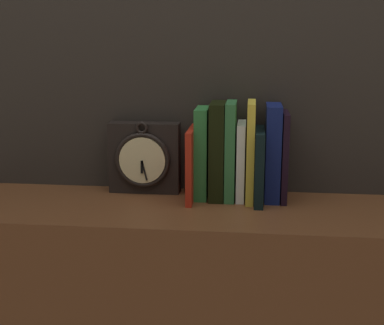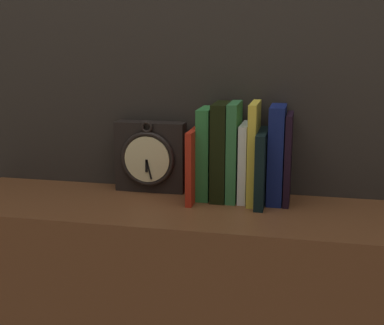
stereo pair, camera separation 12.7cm
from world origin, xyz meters
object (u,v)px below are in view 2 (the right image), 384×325
at_px(book_slot4_white, 244,162).
at_px(book_slot7_navy, 277,154).
at_px(book_slot1_green, 206,153).
at_px(book_slot0_red, 195,164).
at_px(book_slot3_green, 234,152).
at_px(book_slot5_yellow, 254,153).
at_px(book_slot8_black, 288,159).
at_px(clock, 150,157).
at_px(book_slot2_black, 221,151).
at_px(book_slot6_black, 262,167).

xyz_separation_m(book_slot4_white, book_slot7_navy, (0.08, 0.00, 0.02)).
bearing_deg(book_slot1_green, book_slot0_red, -135.26).
bearing_deg(book_slot3_green, book_slot5_yellow, -9.03).
xyz_separation_m(book_slot4_white, book_slot8_black, (0.11, -0.00, 0.01)).
height_order(book_slot3_green, book_slot8_black, book_slot3_green).
bearing_deg(book_slot1_green, clock, 171.27).
xyz_separation_m(book_slot0_red, book_slot7_navy, (0.20, 0.02, 0.03)).
bearing_deg(book_slot4_white, book_slot0_red, -170.25).
height_order(book_slot0_red, book_slot7_navy, book_slot7_navy).
xyz_separation_m(book_slot3_green, book_slot7_navy, (0.11, 0.00, -0.00)).
relative_size(book_slot2_black, book_slot4_white, 1.26).
relative_size(book_slot7_navy, book_slot8_black, 1.08).
relative_size(book_slot1_green, book_slot8_black, 1.03).
bearing_deg(clock, book_slot8_black, -4.24).
bearing_deg(book_slot1_green, book_slot6_black, -9.35).
relative_size(clock, book_slot3_green, 0.78).
distance_m(book_slot0_red, book_slot2_black, 0.07).
height_order(book_slot1_green, book_slot4_white, book_slot1_green).
relative_size(book_slot4_white, book_slot8_black, 0.87).
height_order(book_slot5_yellow, book_slot6_black, book_slot5_yellow).
bearing_deg(book_slot7_navy, clock, 175.58).
distance_m(clock, book_slot4_white, 0.26).
distance_m(book_slot0_red, book_slot6_black, 0.17).
bearing_deg(book_slot4_white, book_slot1_green, 178.65).
bearing_deg(book_slot4_white, clock, 174.13).
xyz_separation_m(book_slot0_red, book_slot5_yellow, (0.15, 0.01, 0.03)).
distance_m(book_slot3_green, book_slot5_yellow, 0.05).
height_order(book_slot0_red, book_slot2_black, book_slot2_black).
bearing_deg(book_slot0_red, book_slot8_black, 5.06).
distance_m(book_slot3_green, book_slot6_black, 0.08).
relative_size(book_slot1_green, book_slot2_black, 0.94).
distance_m(book_slot2_black, book_slot8_black, 0.17).
relative_size(book_slot4_white, book_slot5_yellow, 0.78).
bearing_deg(book_slot3_green, book_slot8_black, 0.29).
xyz_separation_m(clock, book_slot0_red, (0.13, -0.05, -0.00)).
xyz_separation_m(book_slot5_yellow, book_slot6_black, (0.02, -0.01, -0.03)).
height_order(book_slot5_yellow, book_slot8_black, book_slot5_yellow).
bearing_deg(clock, book_slot0_red, -19.81).
relative_size(clock, book_slot8_black, 0.87).
height_order(book_slot2_black, book_slot6_black, book_slot2_black).
bearing_deg(book_slot5_yellow, book_slot0_red, -175.42).
height_order(book_slot3_green, book_slot6_black, book_slot3_green).
xyz_separation_m(book_slot7_navy, book_slot8_black, (0.03, -0.00, -0.01)).
height_order(book_slot6_black, book_slot8_black, book_slot8_black).
bearing_deg(book_slot6_black, book_slot5_yellow, 151.19).
distance_m(book_slot4_white, book_slot6_black, 0.05).
distance_m(clock, book_slot2_black, 0.20).
bearing_deg(book_slot5_yellow, book_slot4_white, 158.30).
distance_m(book_slot3_green, book_slot8_black, 0.14).
xyz_separation_m(book_slot6_black, book_slot7_navy, (0.03, 0.02, 0.03)).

